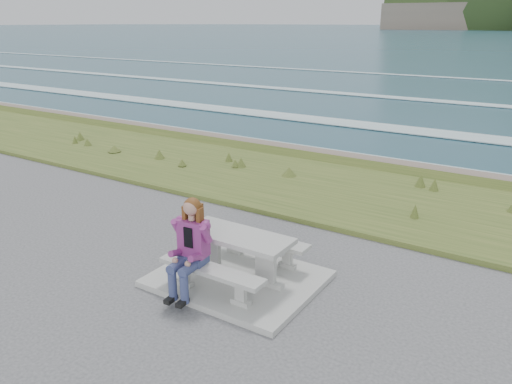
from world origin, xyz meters
TOP-DOWN VIEW (x-y plane):
  - concrete_slab at (0.00, 0.00)m, footprint 2.60×2.10m
  - picnic_table at (0.00, 0.00)m, footprint 1.80×0.75m
  - bench_landward at (0.00, -0.70)m, footprint 1.80×0.35m
  - bench_seaward at (0.00, 0.70)m, footprint 1.80×0.35m
  - grass_verge at (0.00, 5.00)m, footprint 160.00×4.50m
  - shore_drop at (0.00, 7.90)m, footprint 160.00×0.80m
  - ocean at (0.00, 25.09)m, footprint 1600.00×1600.00m
  - seated_woman at (-0.32, -0.84)m, footprint 0.50×0.80m

SIDE VIEW (x-z plane):
  - ocean at x=0.00m, z-range -1.79..-1.70m
  - grass_verge at x=0.00m, z-range -0.11..0.11m
  - shore_drop at x=0.00m, z-range -1.10..1.10m
  - concrete_slab at x=0.00m, z-range 0.00..0.10m
  - bench_landward at x=0.00m, z-range 0.22..0.67m
  - bench_seaward at x=0.00m, z-range 0.22..0.67m
  - seated_woman at x=-0.32m, z-range -0.10..1.40m
  - picnic_table at x=0.00m, z-range 0.31..1.06m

